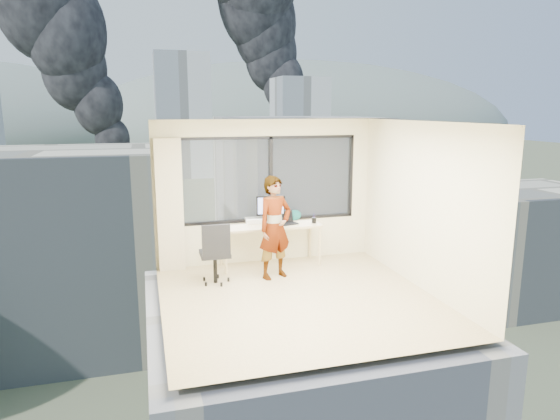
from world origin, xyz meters
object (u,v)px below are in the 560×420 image
object	(u,v)px
monitor	(271,210)
handbag	(295,215)
game_console	(255,220)
chair	(215,252)
person	(275,227)
laptop	(289,219)
desk	(270,245)

from	to	relation	value
monitor	handbag	distance (m)	0.54
monitor	handbag	size ratio (longest dim) A/B	2.04
monitor	game_console	distance (m)	0.38
chair	person	world-z (taller)	person
game_console	person	bearing A→B (deg)	-79.19
laptop	handbag	bearing A→B (deg)	36.98
game_console	handbag	size ratio (longest dim) A/B	1.32
person	monitor	xyz separation A→B (m)	(0.12, 0.73, 0.15)
monitor	game_console	xyz separation A→B (m)	(-0.26, 0.17, -0.22)
person	laptop	size ratio (longest dim) A/B	5.26
desk	laptop	distance (m)	0.58
desk	chair	size ratio (longest dim) A/B	1.74
person	laptop	distance (m)	0.74
desk	person	size ratio (longest dim) A/B	1.05
desk	person	world-z (taller)	person
desk	monitor	xyz separation A→B (m)	(0.03, 0.08, 0.63)
chair	laptop	world-z (taller)	chair
chair	monitor	bearing A→B (deg)	33.52
person	handbag	xyz separation A→B (m)	(0.61, 0.86, -0.01)
desk	game_console	size ratio (longest dim) A/B	5.35
chair	person	size ratio (longest dim) A/B	0.61
desk	laptop	bearing A→B (deg)	-6.09
monitor	desk	bearing A→B (deg)	-105.88
monitor	handbag	xyz separation A→B (m)	(0.49, 0.14, -0.16)
chair	monitor	distance (m)	1.42
monitor	laptop	bearing A→B (deg)	-14.35
monitor	handbag	world-z (taller)	monitor
monitor	laptop	xyz separation A→B (m)	(0.30, -0.12, -0.16)
monitor	person	bearing A→B (deg)	-92.57
person	handbag	distance (m)	1.06
monitor	game_console	bearing A→B (deg)	152.29
desk	monitor	distance (m)	0.64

